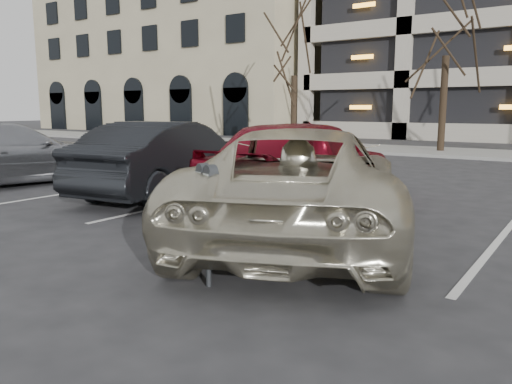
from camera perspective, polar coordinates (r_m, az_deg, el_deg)
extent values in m
plane|color=#28282B|center=(5.99, 8.79, -8.34)|extent=(140.00, 140.00, 0.00)
cube|color=silver|center=(14.46, -23.77, 1.49)|extent=(0.10, 5.20, 0.00)
cube|color=silver|center=(12.18, -16.84, 0.53)|extent=(0.10, 5.20, 0.00)
cube|color=silver|center=(10.15, -6.96, -0.86)|extent=(0.10, 5.20, 0.00)
cube|color=silver|center=(8.58, 7.17, -2.79)|extent=(0.10, 5.20, 0.00)
cube|color=silver|center=(7.73, 25.93, -5.06)|extent=(0.10, 5.20, 0.00)
cube|color=gray|center=(46.85, -6.32, 16.43)|extent=(26.00, 16.00, 15.00)
cylinder|color=black|center=(24.54, 4.34, 9.18)|extent=(0.28, 0.28, 3.38)
cylinder|color=black|center=(21.83, 20.59, 9.26)|extent=(0.28, 0.28, 3.90)
cylinder|color=black|center=(5.16, -5.50, -5.97)|extent=(0.06, 0.06, 0.90)
cube|color=black|center=(5.05, -5.58, -0.83)|extent=(0.32, 0.21, 0.06)
cube|color=silver|center=(5.03, -6.14, -1.11)|extent=(0.21, 0.09, 0.05)
cube|color=gray|center=(5.07, -6.69, 1.81)|extent=(0.10, 0.05, 0.09)
cube|color=gray|center=(4.91, -5.82, 1.59)|extent=(0.10, 0.05, 0.09)
imported|color=beige|center=(7.05, 5.28, 0.97)|extent=(4.59, 6.19, 1.56)
cube|color=#F25705|center=(6.34, -1.83, 7.19)|extent=(0.10, 0.20, 0.01)
imported|color=maroon|center=(9.60, 5.41, 3.59)|extent=(1.98, 4.93, 1.68)
imported|color=black|center=(10.77, -9.98, 3.82)|extent=(2.40, 4.94, 1.56)
imported|color=#999AA0|center=(13.44, -26.45, 3.95)|extent=(2.84, 5.42, 1.50)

